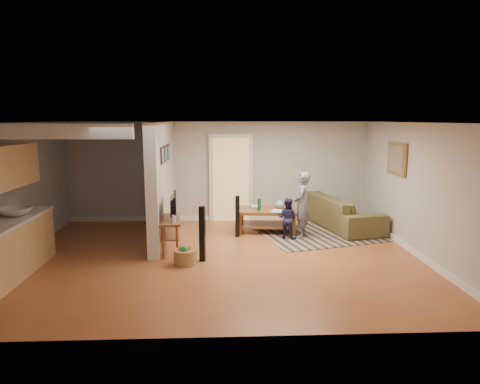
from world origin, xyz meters
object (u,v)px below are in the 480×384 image
(coffee_table, at_px, (268,214))
(toy_basket, at_px, (185,256))
(speaker_right, at_px, (237,216))
(child, at_px, (301,237))
(toddler, at_px, (287,238))
(sofa, at_px, (340,226))
(speaker_left, at_px, (202,234))
(tv_console, at_px, (170,222))

(coffee_table, distance_m, toy_basket, 2.76)
(coffee_table, xyz_separation_m, toy_basket, (-1.71, -2.15, -0.26))
(speaker_right, relative_size, toy_basket, 2.24)
(child, bearing_deg, toddler, -56.55)
(speaker_right, distance_m, toy_basket, 2.06)
(sofa, bearing_deg, speaker_left, 114.71)
(tv_console, relative_size, speaker_right, 1.18)
(sofa, distance_m, toy_basket, 4.37)
(toy_basket, bearing_deg, speaker_right, 60.57)
(coffee_table, bearing_deg, toddler, -56.85)
(sofa, relative_size, tv_console, 2.37)
(sofa, distance_m, toddler, 1.75)
(coffee_table, relative_size, child, 1.00)
(coffee_table, xyz_separation_m, speaker_right, (-0.71, -0.38, 0.04))
(speaker_left, bearing_deg, tv_console, 148.68)
(sofa, bearing_deg, child, 116.10)
(coffee_table, relative_size, tv_console, 1.34)
(coffee_table, distance_m, speaker_left, 2.43)
(sofa, xyz_separation_m, toddler, (-1.45, -0.98, 0.00))
(speaker_left, relative_size, child, 0.71)
(coffee_table, bearing_deg, speaker_left, -125.47)
(tv_console, relative_size, child, 0.75)
(coffee_table, relative_size, toddler, 1.63)
(speaker_right, xyz_separation_m, toy_basket, (-1.00, -1.77, -0.31))
(coffee_table, height_order, speaker_left, speaker_left)
(speaker_left, bearing_deg, sofa, 48.23)
(speaker_right, relative_size, toddler, 1.03)
(speaker_left, distance_m, speaker_right, 1.75)
(toddler, bearing_deg, speaker_left, 69.12)
(tv_console, bearing_deg, speaker_left, -48.79)
(coffee_table, bearing_deg, sofa, 13.10)
(toy_basket, xyz_separation_m, child, (2.41, 1.69, -0.15))
(speaker_right, height_order, toddler, speaker_right)
(coffee_table, xyz_separation_m, tv_console, (-2.05, -1.38, 0.18))
(tv_console, xyz_separation_m, toddler, (2.42, 0.82, -0.60))
(coffee_table, height_order, child, coffee_table)
(toddler, bearing_deg, speaker_right, 20.90)
(sofa, xyz_separation_m, toy_basket, (-3.53, -2.57, 0.15))
(coffee_table, xyz_separation_m, child, (0.69, -0.46, -0.42))
(coffee_table, height_order, toddler, coffee_table)
(tv_console, height_order, toddler, tv_console)
(tv_console, distance_m, toddler, 2.62)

